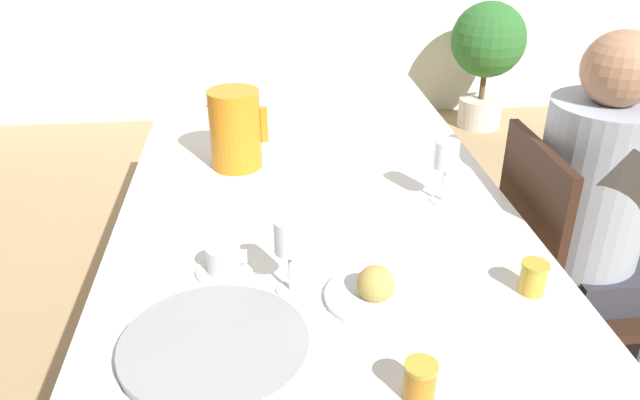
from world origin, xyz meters
The scene contains 14 objects.
ground_plane centered at (0.00, 0.00, 0.00)m, with size 20.00×20.00×0.00m, color tan.
dining_table centered at (0.00, 0.00, 0.65)m, with size 1.01×2.07×0.73m.
chair_person_side centered at (0.69, -0.28, 0.47)m, with size 0.42×0.42×0.89m.
person_seated centered at (0.78, -0.26, 0.69)m, with size 0.39×0.41×1.17m.
red_pitcher centered at (-0.21, 0.03, 0.85)m, with size 0.17×0.15×0.23m.
wine_glass_water centered at (0.33, -0.26, 0.85)m, with size 0.06×0.06×0.17m.
wine_glass_juice centered at (-0.09, -0.61, 0.85)m, with size 0.06×0.06×0.17m.
teacup_near_person centered at (-0.23, -0.53, 0.76)m, with size 0.12×0.12×0.06m.
teacup_across centered at (-0.10, 0.21, 0.76)m, with size 0.12×0.12×0.06m.
serving_tray centered at (-0.24, -0.79, 0.75)m, with size 0.34×0.34×0.03m.
bread_plate centered at (0.08, -0.66, 0.75)m, with size 0.20×0.20×0.08m.
jam_jar_amber centered at (0.40, -0.67, 0.77)m, with size 0.06×0.06×0.07m.
jam_jar_red centered at (0.10, -0.93, 0.77)m, with size 0.06×0.06×0.07m.
potted_plant centered at (1.32, 2.12, 0.51)m, with size 0.47×0.47×0.81m.
Camera 1 is at (-0.14, -1.66, 1.49)m, focal length 35.00 mm.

